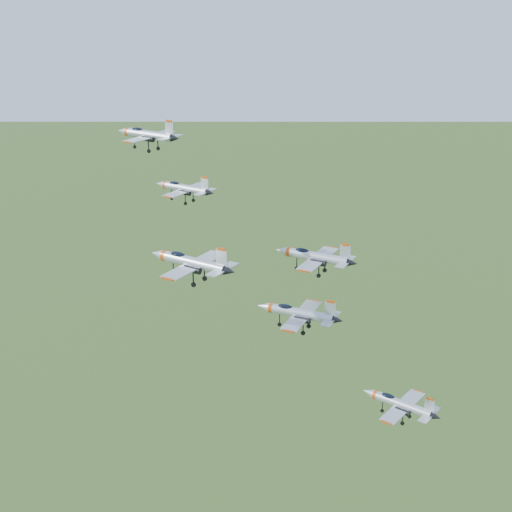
% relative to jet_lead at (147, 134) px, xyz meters
% --- Properties ---
extents(jet_lead, '(13.52, 11.45, 3.65)m').
position_rel_jet_lead_xyz_m(jet_lead, '(0.00, 0.00, 0.00)').
color(jet_lead, '#B2B8BF').
extents(jet_left_high, '(10.81, 9.14, 2.92)m').
position_rel_jet_lead_xyz_m(jet_left_high, '(12.88, -14.34, -4.65)').
color(jet_left_high, '#B2B8BF').
extents(jet_right_high, '(13.23, 11.19, 3.57)m').
position_rel_jet_lead_xyz_m(jet_right_high, '(21.09, -31.30, -9.30)').
color(jet_right_high, '#B2B8BF').
extents(jet_left_low, '(13.53, 11.32, 3.62)m').
position_rel_jet_lead_xyz_m(jet_left_low, '(32.37, -10.17, -14.85)').
color(jet_left_low, '#B2B8BF').
extents(jet_right_low, '(13.03, 10.82, 3.48)m').
position_rel_jet_lead_xyz_m(jet_right_low, '(32.77, -20.95, -19.43)').
color(jet_right_low, '#B2B8BF').
extents(jet_trail, '(12.30, 10.53, 3.38)m').
position_rel_jet_lead_xyz_m(jet_trail, '(47.49, -16.95, -33.82)').
color(jet_trail, '#B2B8BF').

